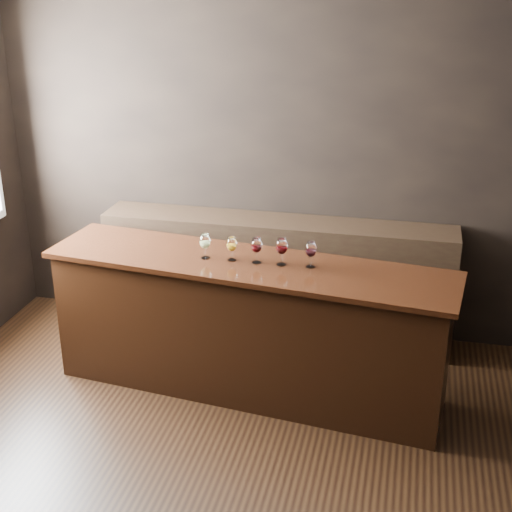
% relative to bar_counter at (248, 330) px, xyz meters
% --- Properties ---
extents(ground, '(5.00, 5.00, 0.00)m').
position_rel_bar_counter_xyz_m(ground, '(0.19, -1.17, -0.49)').
color(ground, black).
rests_on(ground, ground).
extents(room_shell, '(5.02, 4.52, 2.81)m').
position_rel_bar_counter_xyz_m(room_shell, '(-0.04, -1.06, 1.32)').
color(room_shell, black).
rests_on(room_shell, ground).
extents(bar_counter, '(2.83, 0.93, 0.97)m').
position_rel_bar_counter_xyz_m(bar_counter, '(0.00, 0.00, 0.00)').
color(bar_counter, black).
rests_on(bar_counter, ground).
extents(bar_top, '(2.93, 1.00, 0.04)m').
position_rel_bar_counter_xyz_m(bar_top, '(0.00, 0.00, 0.51)').
color(bar_top, black).
rests_on(bar_top, bar_counter).
extents(back_bar_shelf, '(2.84, 0.40, 1.02)m').
position_rel_bar_counter_xyz_m(back_bar_shelf, '(0.03, 0.86, 0.02)').
color(back_bar_shelf, black).
rests_on(back_bar_shelf, ground).
extents(glass_white, '(0.08, 0.08, 0.18)m').
position_rel_bar_counter_xyz_m(glass_white, '(-0.30, 0.00, 0.64)').
color(glass_white, white).
rests_on(glass_white, bar_top).
extents(glass_amber, '(0.07, 0.07, 0.17)m').
position_rel_bar_counter_xyz_m(glass_amber, '(-0.12, 0.01, 0.64)').
color(glass_amber, white).
rests_on(glass_amber, bar_top).
extents(glass_red_a, '(0.08, 0.08, 0.18)m').
position_rel_bar_counter_xyz_m(glass_red_a, '(0.06, 0.01, 0.65)').
color(glass_red_a, white).
rests_on(glass_red_a, bar_top).
extents(glass_red_b, '(0.08, 0.08, 0.19)m').
position_rel_bar_counter_xyz_m(glass_red_b, '(0.23, 0.01, 0.65)').
color(glass_red_b, white).
rests_on(glass_red_b, bar_top).
extents(glass_red_c, '(0.08, 0.08, 0.18)m').
position_rel_bar_counter_xyz_m(glass_red_c, '(0.43, 0.01, 0.65)').
color(glass_red_c, white).
rests_on(glass_red_c, bar_top).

